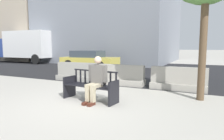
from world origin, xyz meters
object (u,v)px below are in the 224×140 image
Objects in this scene: jersey_barrier_centre at (121,77)px; delivery_truck at (24,46)px; jersey_barrier_right at (178,81)px; jersey_barrier_left at (77,73)px; car_taxi_near at (89,59)px; seated_person at (96,78)px; street_bench at (91,87)px.

jersey_barrier_centre is 14.75m from delivery_truck.
jersey_barrier_left is at bearing 179.12° from jersey_barrier_right.
jersey_barrier_left is at bearing -30.57° from delivery_truck.
jersey_barrier_right is at bearing -22.81° from delivery_truck.
car_taxi_near is (-2.24, 4.67, 0.32)m from jersey_barrier_left.
delivery_truck is at bearing 145.72° from seated_person.
car_taxi_near is at bearing 145.21° from jersey_barrier_right.
jersey_barrier_right is (4.57, -0.07, 0.00)m from jersey_barrier_left.
jersey_barrier_centre is 2.31m from jersey_barrier_right.
car_taxi_near is 0.60× the size of delivery_truck.
street_bench reaches higher than jersey_barrier_left.
car_taxi_near is (-4.67, 7.40, 0.27)m from street_bench.
jersey_barrier_centre is at bearing 93.50° from street_bench.
car_taxi_near reaches higher than jersey_barrier_right.
delivery_truck is at bearing 145.47° from street_bench.
jersey_barrier_centre is (-0.16, 2.64, -0.06)m from street_bench.
seated_person is 3.36m from jersey_barrier_right.
jersey_barrier_left is 0.49× the size of car_taxi_near.
car_taxi_near reaches higher than street_bench.
jersey_barrier_left is at bearing 177.77° from jersey_barrier_centre.
car_taxi_near reaches higher than jersey_barrier_centre.
delivery_truck is (-13.16, 6.52, 1.35)m from jersey_barrier_centre.
delivery_truck is (-15.47, 6.51, 1.35)m from jersey_barrier_right.
seated_person reaches higher than jersey_barrier_right.
street_bench is 2.65m from jersey_barrier_centre.
street_bench is 0.87× the size of jersey_barrier_right.
jersey_barrier_right is (2.31, 0.02, 0.00)m from jersey_barrier_centre.
seated_person is 0.65× the size of jersey_barrier_left.
street_bench is at bearing -34.53° from delivery_truck.
seated_person is at bearing -56.67° from car_taxi_near.
seated_person reaches higher than car_taxi_near.
street_bench is 3.42m from jersey_barrier_right.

